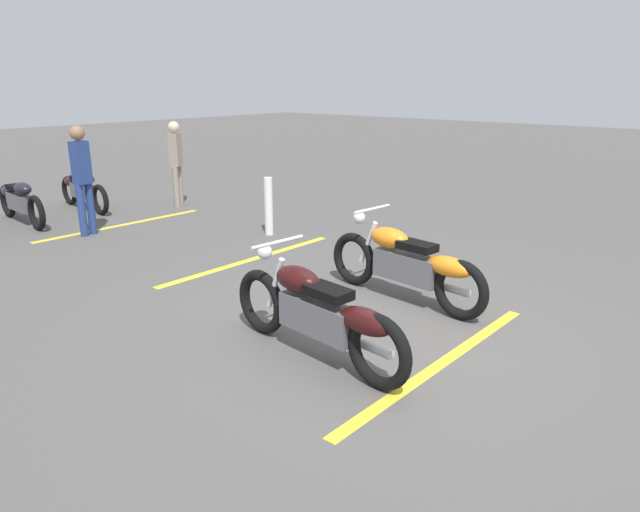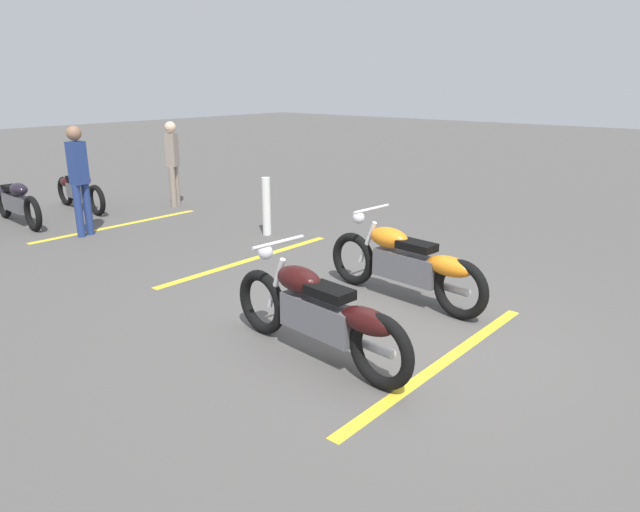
% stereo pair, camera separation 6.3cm
% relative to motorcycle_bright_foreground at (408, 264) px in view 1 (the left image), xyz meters
% --- Properties ---
extents(ground_plane, '(60.00, 60.00, 0.00)m').
position_rel_motorcycle_bright_foreground_xyz_m(ground_plane, '(-0.41, 0.89, -0.46)').
color(ground_plane, '#514F4C').
extents(motorcycle_bright_foreground, '(2.23, 0.62, 1.04)m').
position_rel_motorcycle_bright_foreground_xyz_m(motorcycle_bright_foreground, '(0.00, 0.00, 0.00)').
color(motorcycle_bright_foreground, black).
rests_on(motorcycle_bright_foreground, ground).
extents(motorcycle_dark_foreground, '(2.23, 0.62, 1.04)m').
position_rel_motorcycle_bright_foreground_xyz_m(motorcycle_dark_foreground, '(-0.17, 1.78, 0.00)').
color(motorcycle_dark_foreground, black).
rests_on(motorcycle_dark_foreground, ground).
extents(motorcycle_row_far_left, '(1.98, 0.31, 0.75)m').
position_rel_motorcycle_bright_foreground_xyz_m(motorcycle_row_far_left, '(7.65, -0.11, -0.06)').
color(motorcycle_row_far_left, black).
rests_on(motorcycle_row_far_left, ground).
extents(motorcycle_row_left, '(2.05, 0.33, 0.77)m').
position_rel_motorcycle_bright_foreground_xyz_m(motorcycle_row_left, '(7.41, 1.21, -0.04)').
color(motorcycle_row_left, black).
rests_on(motorcycle_row_left, ground).
extents(bystander_near_row, '(0.24, 0.30, 1.80)m').
position_rel_motorcycle_bright_foreground_xyz_m(bystander_near_row, '(5.69, 0.86, 0.54)').
color(bystander_near_row, navy).
rests_on(bystander_near_row, ground).
extents(bystander_secondary, '(0.28, 0.30, 1.71)m').
position_rel_motorcycle_bright_foreground_xyz_m(bystander_secondary, '(6.46, -1.54, 0.49)').
color(bystander_secondary, gray).
rests_on(bystander_secondary, ground).
extents(bollard_post, '(0.14, 0.14, 0.97)m').
position_rel_motorcycle_bright_foreground_xyz_m(bollard_post, '(3.40, -1.12, 0.02)').
color(bollard_post, white).
rests_on(bollard_post, ground).
extents(parking_stripe_near, '(0.18, 3.20, 0.01)m').
position_rel_motorcycle_bright_foreground_xyz_m(parking_stripe_near, '(-1.09, 1.11, -0.46)').
color(parking_stripe_near, yellow).
rests_on(parking_stripe_near, ground).
extents(parking_stripe_mid, '(0.18, 3.20, 0.01)m').
position_rel_motorcycle_bright_foreground_xyz_m(parking_stripe_mid, '(2.59, 0.06, -0.46)').
color(parking_stripe_mid, yellow).
rests_on(parking_stripe_mid, ground).
extents(parking_stripe_far, '(0.18, 3.20, 0.01)m').
position_rel_motorcycle_bright_foreground_xyz_m(parking_stripe_far, '(5.88, 0.13, -0.46)').
color(parking_stripe_far, yellow).
rests_on(parking_stripe_far, ground).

